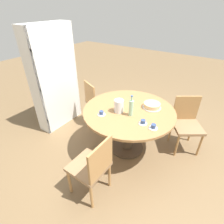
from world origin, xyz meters
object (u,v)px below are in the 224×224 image
cake_main (152,106)px  cup_a (143,122)px  chair_a (187,122)px  bookshelf (55,81)px  chair_b (97,101)px  coffee_pot (119,105)px  cup_b (101,113)px  water_bottle (131,108)px  chair_c (92,166)px  cup_c (153,127)px

cake_main → cup_a: bearing=-171.1°
chair_a → bookshelf: 2.38m
chair_b → coffee_pot: bearing=173.8°
bookshelf → chair_b: bearing=122.7°
coffee_pot → cup_a: (-0.07, -0.42, -0.08)m
cup_b → chair_b: bearing=43.6°
cake_main → coffee_pot: bearing=136.9°
chair_a → water_bottle: size_ratio=2.86×
chair_a → chair_c: bearing=-148.8°
chair_a → cake_main: chair_a is taller
bookshelf → water_bottle: 1.60m
bookshelf → cake_main: (0.32, -1.76, -0.09)m
chair_b → water_bottle: water_bottle is taller
coffee_pot → cup_a: coffee_pot is taller
chair_b → cup_b: 0.96m
water_bottle → cup_c: 0.41m
cup_c → chair_c: bearing=149.8°
chair_b → cup_c: bearing=-178.0°
cup_b → cup_c: 0.74m
cup_a → cup_b: same height
chair_b → bookshelf: size_ratio=0.48×
bookshelf → cup_c: size_ratio=16.21×
water_bottle → cup_c: water_bottle is taller
bookshelf → cup_a: size_ratio=16.21×
cake_main → cup_c: (-0.47, -0.22, -0.01)m
chair_b → chair_c: (-1.27, -0.94, 0.00)m
chair_a → coffee_pot: bearing=-174.2°
cake_main → chair_c: bearing=170.6°
cake_main → cup_b: size_ratio=2.42×
chair_c → cup_a: bearing=160.4°
bookshelf → cup_a: bookshelf is taller
water_bottle → chair_b: bearing=65.8°
chair_b → chair_c: bearing=150.5°
chair_a → water_bottle: water_bottle is taller
chair_c → cup_c: chair_c is taller
chair_a → cup_c: bearing=-142.9°
chair_c → coffee_pot: 0.91m
bookshelf → cup_c: bookshelf is taller
water_bottle → cake_main: 0.41m
water_bottle → cup_b: size_ratio=2.70×
coffee_pot → cake_main: 0.52m
coffee_pot → chair_c: bearing=-169.2°
chair_a → bookshelf: bearing=161.7°
water_bottle → cake_main: size_ratio=1.11×
bookshelf → cup_b: bearing=78.1°
cake_main → cup_a: (-0.45, -0.07, -0.01)m
chair_b → cup_a: chair_b is taller
water_bottle → cake_main: bearing=-24.3°
bookshelf → cup_b: 1.28m
cup_c → chair_a: bearing=-18.3°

